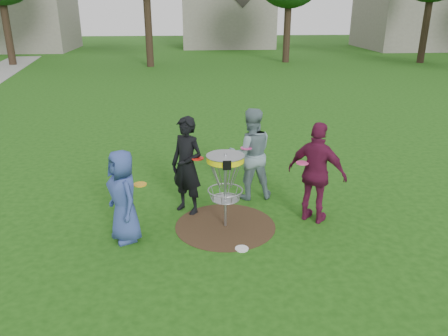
{
  "coord_description": "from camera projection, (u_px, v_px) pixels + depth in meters",
  "views": [
    {
      "loc": [
        -0.57,
        -6.94,
        3.74
      ],
      "look_at": [
        0.0,
        0.3,
        1.0
      ],
      "focal_mm": 35.0,
      "sensor_mm": 36.0,
      "label": 1
    }
  ],
  "objects": [
    {
      "name": "ground",
      "position": [
        225.0,
        226.0,
        7.84
      ],
      "size": [
        100.0,
        100.0,
        0.0
      ],
      "primitive_type": "plane",
      "color": "#19470F",
      "rests_on": "ground"
    },
    {
      "name": "dirt_patch",
      "position": [
        225.0,
        226.0,
        7.84
      ],
      "size": [
        1.8,
        1.8,
        0.01
      ],
      "primitive_type": "cylinder",
      "color": "#47331E",
      "rests_on": "ground"
    },
    {
      "name": "player_blue",
      "position": [
        123.0,
        196.0,
        7.14
      ],
      "size": [
        0.82,
        0.92,
        1.58
      ],
      "primitive_type": "imported",
      "rotation": [
        0.0,
        0.0,
        -1.06
      ],
      "color": "#314487",
      "rests_on": "ground"
    },
    {
      "name": "player_black",
      "position": [
        187.0,
        166.0,
        8.08
      ],
      "size": [
        0.8,
        0.77,
        1.85
      ],
      "primitive_type": "imported",
      "rotation": [
        0.0,
        0.0,
        -0.7
      ],
      "color": "black",
      "rests_on": "ground"
    },
    {
      "name": "player_grey",
      "position": [
        251.0,
        154.0,
        8.71
      ],
      "size": [
        0.95,
        0.77,
        1.86
      ],
      "primitive_type": "imported",
      "rotation": [
        0.0,
        0.0,
        3.21
      ],
      "color": "slate",
      "rests_on": "ground"
    },
    {
      "name": "player_maroon",
      "position": [
        317.0,
        173.0,
        7.73
      ],
      "size": [
        1.13,
        1.02,
        1.85
      ],
      "primitive_type": "imported",
      "rotation": [
        0.0,
        0.0,
        2.48
      ],
      "color": "maroon",
      "rests_on": "ground"
    },
    {
      "name": "disc_on_grass",
      "position": [
        242.0,
        249.0,
        7.09
      ],
      "size": [
        0.22,
        0.22,
        0.02
      ],
      "primitive_type": "cylinder",
      "color": "white",
      "rests_on": "ground"
    },
    {
      "name": "disc_golf_basket",
      "position": [
        225.0,
        173.0,
        7.48
      ],
      "size": [
        0.66,
        0.67,
        1.38
      ],
      "color": "#9EA0A5",
      "rests_on": "ground"
    },
    {
      "name": "held_discs",
      "position": [
        223.0,
        163.0,
        7.75
      ],
      "size": [
        3.0,
        1.47,
        0.19
      ],
      "color": "gold",
      "rests_on": "ground"
    }
  ]
}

